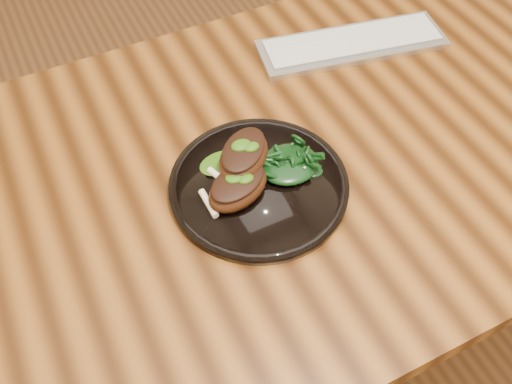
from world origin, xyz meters
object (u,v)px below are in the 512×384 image
desk (318,172)px  lamb_chop_front (237,187)px  plate (259,185)px  keyboard (352,43)px  greens_heap (289,161)px

desk → lamb_chop_front: size_ratio=12.61×
desk → plate: plate is taller
plate → keyboard: size_ratio=0.74×
lamb_chop_front → keyboard: bearing=34.2°
desk → keyboard: 0.28m
desk → greens_heap: bearing=-156.0°
plate → lamb_chop_front: size_ratio=2.27×
plate → greens_heap: greens_heap is taller
desk → greens_heap: 0.15m
greens_heap → keyboard: size_ratio=0.25×
plate → greens_heap: (0.06, 0.01, 0.02)m
lamb_chop_front → keyboard: size_ratio=0.33×
lamb_chop_front → greens_heap: lamb_chop_front is taller
keyboard → plate: bearing=-143.7°
plate → keyboard: (0.33, 0.24, -0.00)m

